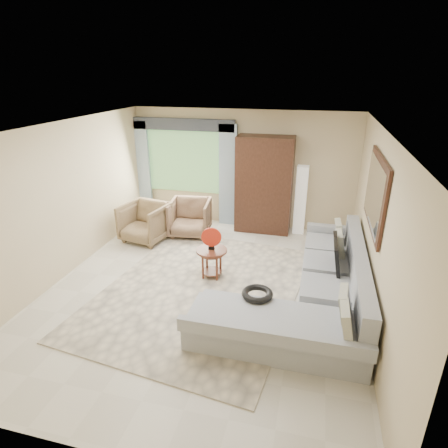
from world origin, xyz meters
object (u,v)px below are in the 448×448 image
(armchair_right, at_px, (190,218))
(armchair_left, at_px, (145,222))
(sectional_sofa, at_px, (316,295))
(potted_plant, at_px, (159,214))
(armoire, at_px, (264,185))
(floor_lamp, at_px, (301,200))
(coffee_table, at_px, (212,263))
(tv_screen, at_px, (337,254))

(armchair_right, bearing_deg, armchair_left, -156.39)
(sectional_sofa, relative_size, potted_plant, 7.18)
(sectional_sofa, xyz_separation_m, armchair_left, (-3.55, 1.74, 0.12))
(sectional_sofa, relative_size, armchair_right, 4.00)
(sectional_sofa, height_order, armoire, armoire)
(floor_lamp, bearing_deg, coffee_table, -119.42)
(tv_screen, bearing_deg, potted_plant, 151.50)
(coffee_table, relative_size, armchair_left, 0.60)
(tv_screen, xyz_separation_m, armoire, (-1.50, 2.35, 0.33))
(armchair_left, distance_m, floor_lamp, 3.36)
(tv_screen, bearing_deg, sectional_sofa, -116.08)
(sectional_sofa, bearing_deg, armoire, 113.06)
(floor_lamp, bearing_deg, tv_screen, -73.82)
(sectional_sofa, bearing_deg, floor_lamp, 98.33)
(coffee_table, relative_size, armoire, 0.25)
(sectional_sofa, xyz_separation_m, tv_screen, (0.27, 0.55, 0.44))
(coffee_table, height_order, armchair_right, armchair_right)
(sectional_sofa, distance_m, armchair_right, 3.53)
(armoire, bearing_deg, potted_plant, -174.87)
(armchair_left, height_order, armoire, armoire)
(tv_screen, xyz_separation_m, coffee_table, (-2.03, 0.05, -0.44))
(potted_plant, xyz_separation_m, floor_lamp, (3.23, 0.28, 0.51))
(potted_plant, bearing_deg, floor_lamp, 4.92)
(potted_plant, distance_m, armoire, 2.57)
(sectional_sofa, xyz_separation_m, coffee_table, (-1.77, 0.59, -0.00))
(tv_screen, relative_size, armoire, 0.35)
(armoire, relative_size, floor_lamp, 1.40)
(armchair_left, bearing_deg, tv_screen, -6.62)
(armoire, bearing_deg, armchair_right, -156.05)
(tv_screen, bearing_deg, coffee_table, 178.73)
(armchair_left, bearing_deg, armchair_right, 41.89)
(armchair_left, relative_size, potted_plant, 1.84)
(coffee_table, distance_m, armoire, 2.49)
(coffee_table, height_order, armchair_left, armchair_left)
(armchair_left, height_order, armchair_right, armchair_left)
(armoire, xyz_separation_m, floor_lamp, (0.80, 0.06, -0.30))
(sectional_sofa, bearing_deg, armchair_right, 140.66)
(potted_plant, distance_m, floor_lamp, 3.28)
(armchair_left, bearing_deg, floor_lamp, 32.13)
(armchair_right, relative_size, armoire, 0.41)
(sectional_sofa, distance_m, coffee_table, 1.86)
(tv_screen, bearing_deg, armchair_right, 150.56)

